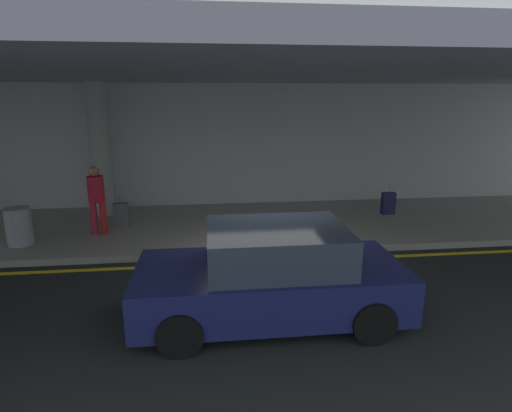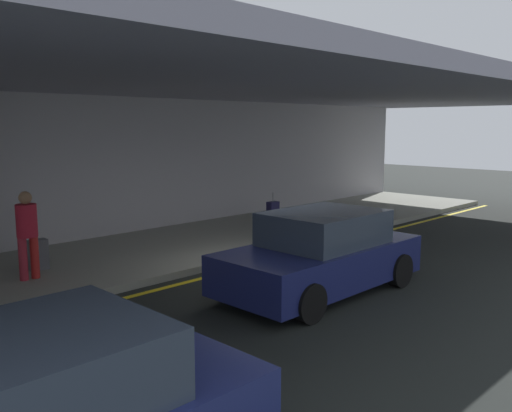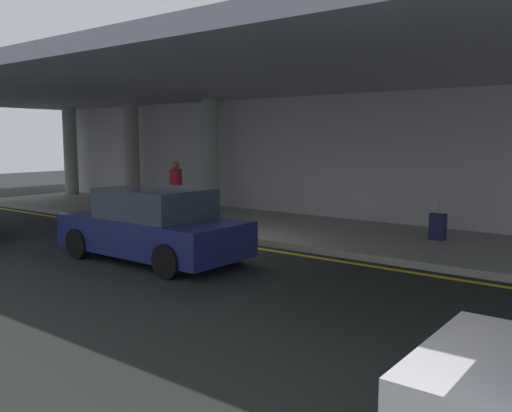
% 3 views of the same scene
% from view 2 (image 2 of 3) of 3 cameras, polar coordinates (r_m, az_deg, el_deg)
% --- Properties ---
extents(ground_plane, '(60.00, 60.00, 0.00)m').
position_cam_2_polar(ground_plane, '(11.30, 0.82, -7.18)').
color(ground_plane, black).
extents(sidewalk, '(26.00, 4.20, 0.15)m').
position_cam_2_polar(sidewalk, '(13.54, -8.70, -4.30)').
color(sidewalk, gray).
rests_on(sidewalk, ground).
extents(lane_stripe_yellow, '(26.00, 0.14, 0.01)m').
position_cam_2_polar(lane_stripe_yellow, '(11.76, -1.59, -6.53)').
color(lane_stripe_yellow, yellow).
rests_on(lane_stripe_yellow, ground).
extents(ceiling_overhang, '(28.00, 13.20, 0.30)m').
position_cam_2_polar(ceiling_overhang, '(12.85, -7.73, 12.42)').
color(ceiling_overhang, '#918FA0').
rests_on(ceiling_overhang, support_column_far_left).
extents(terminal_back_wall, '(26.00, 0.30, 3.80)m').
position_cam_2_polar(terminal_back_wall, '(15.13, -13.96, 3.87)').
color(terminal_back_wall, '#AEAAAE').
rests_on(terminal_back_wall, ground).
extents(car_navy, '(4.10, 1.92, 1.50)m').
position_cam_2_polar(car_navy, '(10.03, 6.85, -5.05)').
color(car_navy, '#181E51').
rests_on(car_navy, ground).
extents(traveler_with_luggage, '(0.38, 0.38, 1.68)m').
position_cam_2_polar(traveler_with_luggage, '(11.07, -22.86, -2.26)').
color(traveler_with_luggage, maroon).
rests_on(traveler_with_luggage, sidewalk).
extents(suitcase_upright_primary, '(0.36, 0.22, 0.90)m').
position_cam_2_polar(suitcase_upright_primary, '(11.86, -21.86, -4.75)').
color(suitcase_upright_primary, '#52545A').
rests_on(suitcase_upright_primary, sidewalk).
extents(suitcase_upright_secondary, '(0.36, 0.22, 0.90)m').
position_cam_2_polar(suitcase_upright_secondary, '(16.40, 1.78, -0.61)').
color(suitcase_upright_secondary, '#1E1C44').
rests_on(suitcase_upright_secondary, sidewalk).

